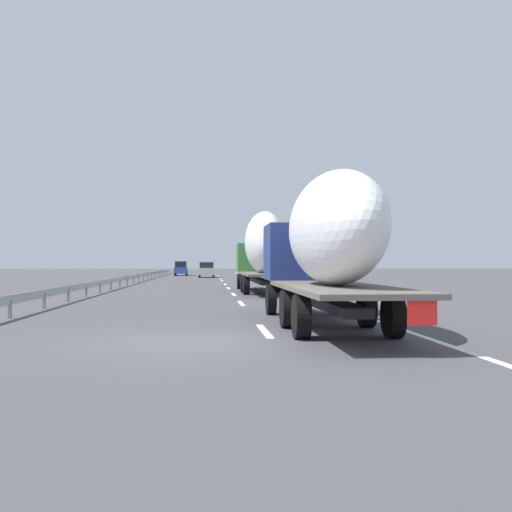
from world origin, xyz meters
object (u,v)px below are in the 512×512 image
truck_trailing (326,241)px  road_sign (274,258)px  car_blue_sedan (181,269)px  car_silver_hatch (207,270)px  truck_lead (262,248)px

truck_trailing → road_sign: 40.64m
car_blue_sedan → road_sign: (-27.71, -10.00, 1.24)m
car_silver_hatch → truck_trailing: bearing=-176.6°
truck_lead → truck_trailing: size_ratio=1.12×
car_silver_hatch → car_blue_sedan: car_blue_sedan is taller
truck_lead → road_sign: bearing=-8.4°
truck_lead → car_blue_sedan: truck_lead is taller
truck_lead → car_silver_hatch: truck_lead is taller
truck_trailing → car_silver_hatch: truck_trailing is taller
truck_lead → road_sign: 21.32m
truck_lead → car_silver_hatch: size_ratio=3.05×
truck_lead → road_sign: size_ratio=4.19×
truck_trailing → road_sign: bearing=-4.4°
truck_lead → car_silver_hatch: (37.72, 3.35, -1.71)m
truck_trailing → car_blue_sedan: (68.23, 6.90, -1.39)m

